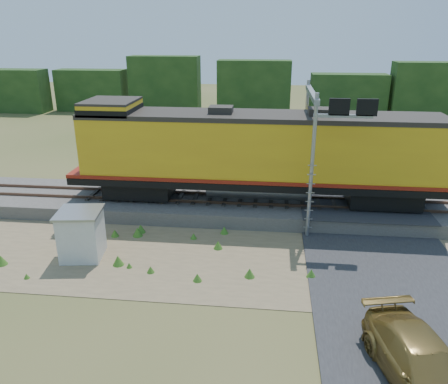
# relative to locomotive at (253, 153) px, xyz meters

# --- Properties ---
(ground) EXTENTS (140.00, 140.00, 0.00)m
(ground) POSITION_rel_locomotive_xyz_m (-0.70, -6.00, -3.71)
(ground) COLOR #475123
(ground) RESTS_ON ground
(ballast) EXTENTS (70.00, 5.00, 0.80)m
(ballast) POSITION_rel_locomotive_xyz_m (-0.70, 0.00, -3.31)
(ballast) COLOR slate
(ballast) RESTS_ON ground
(rails) EXTENTS (70.00, 1.54, 0.16)m
(rails) POSITION_rel_locomotive_xyz_m (-0.70, 0.00, -2.83)
(rails) COLOR brown
(rails) RESTS_ON ballast
(dirt_shoulder) EXTENTS (26.00, 8.00, 0.03)m
(dirt_shoulder) POSITION_rel_locomotive_xyz_m (-2.70, -5.50, -3.70)
(dirt_shoulder) COLOR #8C7754
(dirt_shoulder) RESTS_ON ground
(road) EXTENTS (7.00, 66.00, 0.86)m
(road) POSITION_rel_locomotive_xyz_m (6.30, -5.26, -3.63)
(road) COLOR #38383A
(road) RESTS_ON ground
(tree_line_north) EXTENTS (130.00, 3.00, 6.50)m
(tree_line_north) POSITION_rel_locomotive_xyz_m (-0.70, 32.00, -0.64)
(tree_line_north) COLOR #1A3714
(tree_line_north) RESTS_ON ground
(weed_clumps) EXTENTS (15.00, 6.20, 0.56)m
(weed_clumps) POSITION_rel_locomotive_xyz_m (-4.20, -5.90, -3.71)
(weed_clumps) COLOR #3E7321
(weed_clumps) RESTS_ON ground
(locomotive) EXTENTS (21.64, 3.30, 5.58)m
(locomotive) POSITION_rel_locomotive_xyz_m (0.00, 0.00, 0.00)
(locomotive) COLOR black
(locomotive) RESTS_ON rails
(shed) EXTENTS (2.24, 2.24, 2.36)m
(shed) POSITION_rel_locomotive_xyz_m (-7.78, -6.18, -2.52)
(shed) COLOR silver
(shed) RESTS_ON ground
(signal_gantry) EXTENTS (2.96, 6.20, 7.48)m
(signal_gantry) POSITION_rel_locomotive_xyz_m (3.42, -0.68, 1.87)
(signal_gantry) COLOR gray
(signal_gantry) RESTS_ON ground
(car) EXTENTS (3.30, 5.65, 1.54)m
(car) POSITION_rel_locomotive_xyz_m (5.78, -12.90, -2.95)
(car) COLOR olive
(car) RESTS_ON ground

